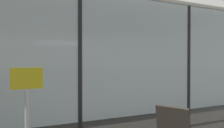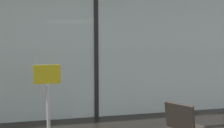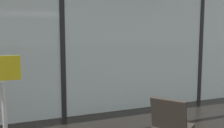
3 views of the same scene
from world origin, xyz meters
TOP-DOWN VIEW (x-y plane):
  - glass_curtain_wall at (0.00, 5.20)m, footprint 14.00×0.08m
  - window_mullion_1 at (0.00, 5.20)m, footprint 0.10×0.12m
  - window_mullion_2 at (3.50, 5.20)m, footprint 0.10×0.12m
  - parked_airplane at (-1.09, 10.75)m, footprint 11.84×4.54m
  - lounge_chair_2 at (1.06, 2.92)m, footprint 0.71×0.70m
  - info_sign at (-1.07, 3.61)m, footprint 0.44×0.32m

SIDE VIEW (x-z plane):
  - lounge_chair_2 at x=1.06m, z-range 0.06..0.93m
  - info_sign at x=-1.07m, z-range -0.04..1.40m
  - glass_curtain_wall at x=0.00m, z-range 0.00..3.34m
  - window_mullion_1 at x=0.00m, z-range 0.00..3.34m
  - window_mullion_2 at x=3.50m, z-range 0.00..3.34m
  - parked_airplane at x=-1.09m, z-range 0.00..4.54m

